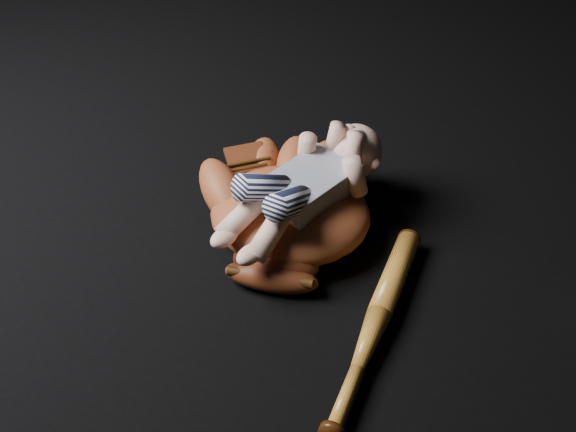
{
  "coord_description": "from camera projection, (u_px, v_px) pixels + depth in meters",
  "views": [
    {
      "loc": [
        0.43,
        -0.77,
        0.89
      ],
      "look_at": [
        -0.13,
        0.04,
        0.07
      ],
      "focal_mm": 45.0,
      "sensor_mm": 36.0,
      "label": 1
    }
  ],
  "objects": [
    {
      "name": "newborn_baby",
      "position": [
        298.0,
        185.0,
        1.26
      ],
      "size": [
        0.23,
        0.4,
        0.16
      ],
      "primitive_type": null,
      "rotation": [
        0.0,
        0.0,
        -0.14
      ],
      "color": "#E4AC93",
      "rests_on": "baseball_glove"
    },
    {
      "name": "baseball_glove",
      "position": [
        290.0,
        207.0,
        1.31
      ],
      "size": [
        0.49,
        0.52,
        0.13
      ],
      "primitive_type": null,
      "rotation": [
        0.0,
        0.0,
        0.37
      ],
      "color": "brown",
      "rests_on": "ground"
    },
    {
      "name": "baseball_bat",
      "position": [
        375.0,
        325.0,
        1.15
      ],
      "size": [
        0.14,
        0.44,
        0.04
      ],
      "primitive_type": null,
      "rotation": [
        0.0,
        0.0,
        0.23
      ],
      "color": "#B47222",
      "rests_on": "ground"
    }
  ]
}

